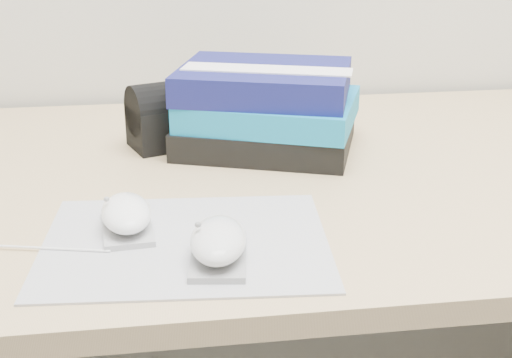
{
  "coord_description": "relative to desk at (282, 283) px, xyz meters",
  "views": [
    {
      "loc": [
        -0.19,
        0.59,
        1.11
      ],
      "look_at": [
        -0.07,
        1.44,
        0.77
      ],
      "focal_mm": 50.0,
      "sensor_mm": 36.0,
      "label": 1
    }
  ],
  "objects": [
    {
      "name": "mousepad",
      "position": [
        -0.17,
        -0.29,
        0.24
      ],
      "size": [
        0.35,
        0.28,
        0.0
      ],
      "primitive_type": "cube",
      "rotation": [
        0.0,
        0.0,
        -0.08
      ],
      "color": "gray",
      "rests_on": "desk"
    },
    {
      "name": "book_stack",
      "position": [
        -0.02,
        0.04,
        0.3
      ],
      "size": [
        0.33,
        0.3,
        0.13
      ],
      "color": "black",
      "rests_on": "desk"
    },
    {
      "name": "mouse_front",
      "position": [
        -0.14,
        -0.34,
        0.26
      ],
      "size": [
        0.08,
        0.12,
        0.05
      ],
      "color": "gray",
      "rests_on": "mousepad"
    },
    {
      "name": "pouch",
      "position": [
        -0.18,
        0.07,
        0.29
      ],
      "size": [
        0.14,
        0.12,
        0.11
      ],
      "color": "black",
      "rests_on": "desk"
    },
    {
      "name": "usb_cable",
      "position": [
        -0.37,
        -0.28,
        0.24
      ],
      "size": [
        0.22,
        0.06,
        0.0
      ],
      "primitive_type": "cylinder",
      "rotation": [
        0.0,
        1.57,
        -0.24
      ],
      "color": "white",
      "rests_on": "mousepad"
    },
    {
      "name": "desk",
      "position": [
        0.0,
        0.0,
        0.0
      ],
      "size": [
        1.6,
        0.8,
        0.73
      ],
      "color": "tan",
      "rests_on": "ground"
    },
    {
      "name": "mouse_rear",
      "position": [
        -0.24,
        -0.25,
        0.26
      ],
      "size": [
        0.07,
        0.11,
        0.05
      ],
      "color": "#A5A5A7",
      "rests_on": "mousepad"
    }
  ]
}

